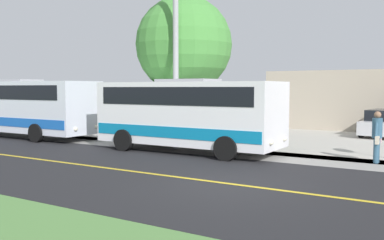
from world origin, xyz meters
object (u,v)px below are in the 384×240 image
(pedestrian_with_bags, at_px, (377,135))
(transit_bus_rear, at_px, (13,105))
(shuttle_bus_front, at_px, (188,112))
(tree_curbside, at_px, (184,45))
(street_light_pole, at_px, (174,46))

(pedestrian_with_bags, bearing_deg, transit_bus_rear, -86.38)
(shuttle_bus_front, relative_size, tree_curbside, 1.11)
(street_light_pole, distance_m, tree_curbside, 2.78)
(transit_bus_rear, bearing_deg, shuttle_bus_front, 90.09)
(tree_curbside, bearing_deg, street_light_pole, 24.18)
(transit_bus_rear, xyz_separation_m, street_light_pole, (-0.34, 10.30, 2.70))
(transit_bus_rear, relative_size, street_light_pole, 1.38)
(street_light_pole, relative_size, tree_curbside, 1.13)
(shuttle_bus_front, distance_m, tree_curbside, 4.64)
(pedestrian_with_bags, height_order, street_light_pole, street_light_pole)
(shuttle_bus_front, distance_m, pedestrian_with_bags, 7.17)
(shuttle_bus_front, relative_size, pedestrian_with_bags, 4.32)
(pedestrian_with_bags, height_order, tree_curbside, tree_curbside)
(transit_bus_rear, bearing_deg, tree_curbside, 107.35)
(street_light_pole, bearing_deg, shuttle_bus_front, 70.35)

